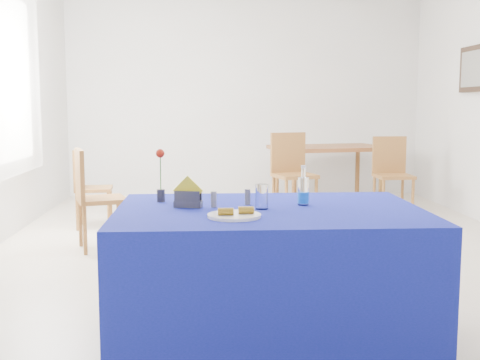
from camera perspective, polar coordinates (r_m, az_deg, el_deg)
The scene contains 20 objects.
floor at distance 5.31m, azimuth 2.95°, elevation -7.02°, with size 7.00×7.00×0.00m, color beige.
room_shell at distance 5.17m, azimuth 3.07°, elevation 12.13°, with size 7.00×7.00×7.00m.
window_pane at distance 6.22m, azimuth -21.40°, elevation 8.98°, with size 0.04×1.50×1.60m, color white.
curtain at distance 6.20m, azimuth -20.77°, elevation 9.02°, with size 0.04×1.75×1.85m, color white.
picture_frame at distance 7.38m, azimuth 21.32°, elevation 9.79°, with size 0.06×0.64×0.52m, color black.
picture_art at distance 7.37m, azimuth 21.14°, elevation 9.80°, with size 0.02×0.52×0.40m, color #998C66.
plate at distance 2.91m, azimuth -0.56°, elevation -3.40°, with size 0.26×0.26×0.01m, color white.
drinking_glass at distance 3.13m, azimuth 2.07°, elevation -1.58°, with size 0.07×0.07×0.13m, color silver.
salt_shaker at distance 3.18m, azimuth -2.51°, elevation -1.84°, with size 0.03×0.03×0.09m, color gray.
pepper_shaker at distance 3.26m, azimuth 0.73°, elevation -1.62°, with size 0.03×0.03×0.09m, color slate.
blue_table at distance 3.25m, azimuth 2.77°, elevation -9.32°, with size 1.60×1.10×0.76m.
water_bottle at distance 3.27m, azimuth 6.02°, elevation -1.13°, with size 0.06×0.06×0.21m.
napkin_holder at distance 3.19m, azimuth -4.95°, elevation -1.73°, with size 0.16×0.09×0.17m.
rose_vase at distance 3.37m, azimuth -7.54°, elevation 0.34°, with size 0.05×0.05×0.30m.
oak_table at distance 8.05m, azimuth 8.36°, elevation 2.66°, with size 1.59×1.19×0.76m.
chair_bg_left at distance 7.06m, azimuth 4.91°, elevation 1.14°, with size 0.54×0.54×0.97m.
chair_bg_right at distance 7.43m, azimuth 14.17°, elevation 1.01°, with size 0.42×0.42×0.92m.
chair_win_a at distance 5.52m, azimuth -13.85°, elevation -1.10°, with size 0.51×0.51×0.91m.
chair_win_b at distance 6.56m, azimuth -14.37°, elevation -0.23°, with size 0.40×0.40×0.83m.
banana_pieces at distance 2.89m, azimuth -0.36°, elevation -2.94°, with size 0.18×0.07×0.04m.
Camera 1 is at (-0.57, -5.12, 1.30)m, focal length 45.00 mm.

